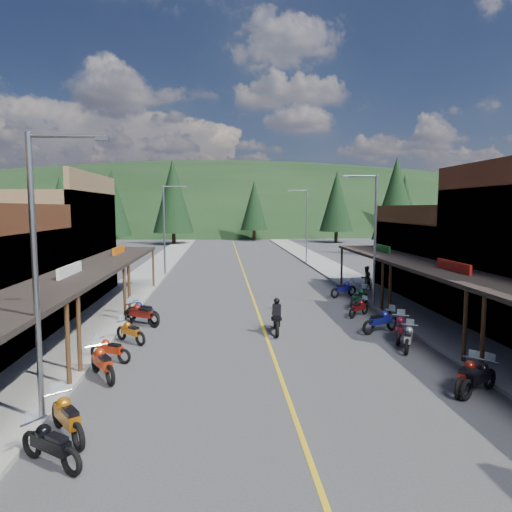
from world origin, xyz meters
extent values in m
plane|color=#38383A|center=(0.00, 0.00, 0.00)|extent=(220.00, 220.00, 0.00)
cube|color=gold|center=(0.00, 20.00, 0.01)|extent=(0.15, 90.00, 0.01)
cube|color=gray|center=(-8.70, 20.00, 0.07)|extent=(3.40, 94.00, 0.15)
cube|color=gray|center=(8.70, 20.00, 0.07)|extent=(3.40, 94.00, 0.15)
cylinder|color=#472D19|center=(-7.20, -3.40, 1.50)|extent=(0.16, 0.16, 3.00)
cube|color=#3F2111|center=(-10.15, 1.70, 3.10)|extent=(0.30, 9.00, 6.20)
cube|color=black|center=(-8.70, 1.70, 3.00)|extent=(3.20, 9.00, 0.18)
cylinder|color=#472D19|center=(-7.20, -2.20, 1.50)|extent=(0.16, 0.16, 3.00)
cylinder|color=#472D19|center=(-7.20, 5.60, 1.50)|extent=(0.16, 0.16, 3.00)
cube|color=silver|center=(-8.70, 1.70, 3.20)|extent=(0.12, 3.00, 0.70)
cube|color=brown|center=(-14.00, 11.30, 3.50)|extent=(8.00, 10.20, 7.00)
cube|color=brown|center=(-10.15, 11.30, 4.10)|extent=(0.30, 10.20, 8.20)
cube|color=black|center=(-8.70, 11.30, 3.00)|extent=(3.20, 10.20, 0.18)
cylinder|color=#472D19|center=(-7.20, 6.80, 1.50)|extent=(0.16, 0.16, 3.00)
cylinder|color=#472D19|center=(-7.20, 15.80, 1.50)|extent=(0.16, 0.16, 3.00)
cube|color=#CC590C|center=(-8.70, 11.30, 3.20)|extent=(0.12, 3.00, 0.70)
cylinder|color=#472D19|center=(7.20, -3.40, 1.50)|extent=(0.16, 0.16, 3.00)
cube|color=#562B19|center=(10.15, 1.70, 4.10)|extent=(0.30, 9.00, 8.20)
cube|color=black|center=(8.70, 1.70, 3.00)|extent=(3.20, 9.00, 0.18)
cylinder|color=#472D19|center=(7.20, -2.20, 1.50)|extent=(0.16, 0.16, 3.00)
cylinder|color=#472D19|center=(7.20, 5.60, 1.50)|extent=(0.16, 0.16, 3.00)
cube|color=#B2140F|center=(8.70, 1.70, 3.20)|extent=(0.12, 3.00, 0.70)
cube|color=#4C2D16|center=(14.00, 11.30, 2.50)|extent=(8.00, 10.20, 5.00)
cube|color=#4C2D16|center=(10.15, 11.30, 3.10)|extent=(0.30, 10.20, 6.20)
cube|color=black|center=(8.70, 11.30, 3.00)|extent=(3.20, 10.20, 0.18)
cylinder|color=#472D19|center=(7.20, 6.80, 1.50)|extent=(0.16, 0.16, 3.00)
cylinder|color=#472D19|center=(7.20, 15.80, 1.50)|extent=(0.16, 0.16, 3.00)
cube|color=#14591E|center=(8.70, 11.30, 3.20)|extent=(0.12, 3.00, 0.70)
cylinder|color=gray|center=(-7.10, -6.00, 4.00)|extent=(0.16, 0.16, 8.00)
cylinder|color=gray|center=(-6.10, -6.00, 7.90)|extent=(2.00, 0.10, 0.10)
cube|color=gray|center=(-5.20, -6.00, 7.85)|extent=(0.35, 0.18, 0.12)
cylinder|color=gray|center=(-7.10, 22.00, 4.00)|extent=(0.16, 0.16, 8.00)
cylinder|color=gray|center=(-6.10, 22.00, 7.90)|extent=(2.00, 0.10, 0.10)
cube|color=gray|center=(-5.20, 22.00, 7.85)|extent=(0.35, 0.18, 0.12)
cylinder|color=gray|center=(7.10, 8.00, 4.00)|extent=(0.16, 0.16, 8.00)
cylinder|color=gray|center=(6.10, 8.00, 7.90)|extent=(2.00, 0.10, 0.10)
cube|color=gray|center=(5.20, 8.00, 7.85)|extent=(0.35, 0.18, 0.12)
cylinder|color=gray|center=(7.10, 30.00, 4.00)|extent=(0.16, 0.16, 8.00)
cylinder|color=gray|center=(6.10, 30.00, 7.90)|extent=(2.00, 0.10, 0.10)
cube|color=gray|center=(5.20, 30.00, 7.85)|extent=(0.35, 0.18, 0.12)
ellipsoid|color=black|center=(0.00, 135.00, 0.00)|extent=(310.00, 140.00, 60.00)
cylinder|color=black|center=(-24.00, 70.00, 1.00)|extent=(0.60, 0.60, 2.00)
cone|color=black|center=(-24.00, 70.00, 7.25)|extent=(5.88, 5.88, 10.50)
cylinder|color=black|center=(-10.00, 58.00, 1.00)|extent=(0.60, 0.60, 2.00)
cone|color=black|center=(-10.00, 58.00, 8.00)|extent=(6.72, 6.72, 12.00)
cylinder|color=black|center=(4.00, 66.00, 1.00)|extent=(0.60, 0.60, 2.00)
cone|color=black|center=(4.00, 66.00, 6.50)|extent=(5.04, 5.04, 9.00)
cylinder|color=black|center=(18.00, 60.00, 1.00)|extent=(0.60, 0.60, 2.00)
cone|color=black|center=(18.00, 60.00, 7.25)|extent=(5.88, 5.88, 10.50)
cylinder|color=black|center=(34.00, 72.00, 1.00)|extent=(0.60, 0.60, 2.00)
cone|color=black|center=(34.00, 72.00, 8.00)|extent=(6.72, 6.72, 12.00)
cylinder|color=black|center=(46.00, 64.00, 1.00)|extent=(0.60, 0.60, 2.00)
cone|color=black|center=(46.00, 64.00, 6.50)|extent=(5.04, 5.04, 9.00)
cylinder|color=black|center=(-32.00, 76.00, 1.00)|extent=(0.60, 0.60, 2.00)
cone|color=black|center=(-32.00, 76.00, 7.25)|extent=(5.88, 5.88, 10.50)
cylinder|color=black|center=(-22.00, 40.00, 1.00)|extent=(0.60, 0.60, 2.00)
cone|color=black|center=(-22.00, 40.00, 6.00)|extent=(4.48, 4.48, 8.00)
cylinder|color=black|center=(24.00, 45.00, 1.00)|extent=(0.60, 0.60, 2.00)
cone|color=black|center=(24.00, 45.00, 6.40)|extent=(4.93, 4.93, 8.80)
cylinder|color=black|center=(-18.00, 50.00, 1.00)|extent=(0.60, 0.60, 2.00)
cone|color=black|center=(-18.00, 50.00, 6.80)|extent=(5.38, 5.38, 9.60)
cylinder|color=black|center=(20.00, 38.00, 1.00)|extent=(0.60, 0.60, 2.00)
cone|color=black|center=(20.00, 38.00, 7.20)|extent=(5.82, 5.82, 10.40)
imported|color=brown|center=(8.30, 13.16, 1.01)|extent=(0.94, 0.72, 1.72)
camera|label=1|loc=(-2.07, -18.60, 6.01)|focal=32.00mm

